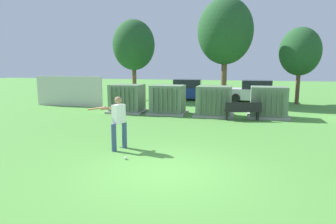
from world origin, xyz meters
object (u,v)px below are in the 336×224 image
park_bench (243,110)px  batter (118,120)px  transformer_west (127,99)px  transformer_mid_west (168,100)px  transformer_east (268,103)px  sports_ball (125,158)px  parked_car_leftmost (186,90)px  transformer_mid_east (214,102)px  parked_car_left_of_center (256,92)px

park_bench → batter: batter is taller
transformer_west → transformer_mid_west: bearing=0.6°
transformer_west → transformer_mid_west: (2.43, 0.03, 0.00)m
park_bench → transformer_east: bearing=43.6°
park_bench → batter: size_ratio=1.06×
transformer_west → transformer_mid_west: same height
batter → sports_ball: bearing=-56.2°
sports_ball → parked_car_leftmost: (-1.08, 15.38, 0.71)m
park_bench → batter: (-3.95, -6.26, 0.44)m
transformer_west → parked_car_leftmost: size_ratio=0.49×
parked_car_leftmost → transformer_east: bearing=-50.8°
transformer_west → sports_ball: 8.86m
sports_ball → transformer_mid_west: bearing=95.5°
transformer_west → transformer_mid_east: same height
sports_ball → parked_car_leftmost: bearing=94.0°
transformer_west → transformer_east: 7.82m
parked_car_left_of_center → batter: bearing=-108.9°
parked_car_leftmost → parked_car_left_of_center: 5.31m
transformer_mid_east → sports_ball: size_ratio=23.33×
transformer_mid_east → parked_car_leftmost: same height
transformer_east → batter: size_ratio=1.21×
batter → parked_car_left_of_center: size_ratio=0.40×
transformer_east → parked_car_leftmost: (-5.67, 6.95, -0.04)m
transformer_mid_west → parked_car_left_of_center: size_ratio=0.48×
transformer_mid_west → sports_ball: bearing=-84.5°
transformer_mid_east → parked_car_left_of_center: size_ratio=0.48×
transformer_mid_west → park_bench: 4.24m
batter → sports_ball: (0.64, -0.95, -0.93)m
transformer_mid_west → batter: bearing=-88.8°
transformer_east → park_bench: bearing=-136.4°
transformer_mid_east → parked_car_leftmost: (-2.87, 7.23, -0.04)m
transformer_west → park_bench: bearing=-8.8°
park_bench → sports_ball: (-3.31, -7.21, -0.49)m
sports_ball → parked_car_left_of_center: parked_car_left_of_center is taller
parked_car_left_of_center → sports_ball: bearing=-105.6°
park_bench → batter: 7.41m
transformer_mid_west → transformer_mid_east: 2.59m
transformer_west → parked_car_left_of_center: size_ratio=0.48×
parked_car_left_of_center → transformer_mid_east: bearing=-109.1°
park_bench → parked_car_leftmost: bearing=118.2°
transformer_mid_east → batter: size_ratio=1.21×
batter → parked_car_leftmost: 14.44m
transformer_mid_east → sports_ball: bearing=-102.4°
transformer_east → sports_ball: size_ratio=23.33×
transformer_east → park_bench: transformer_east is taller
batter → transformer_west: bearing=109.6°
batter → park_bench: bearing=57.8°
batter → transformer_mid_east: bearing=71.3°
transformer_west → parked_car_left_of_center: bearing=43.1°
park_bench → parked_car_leftmost: (-4.39, 8.17, 0.22)m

